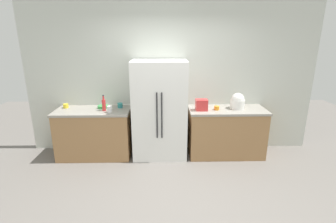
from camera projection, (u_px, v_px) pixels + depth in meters
The scene contains 13 objects.
ground_plane at pixel (175, 198), 3.53m from camera, with size 10.69×10.69×0.00m, color slate.
kitchen_back_panel at pixel (171, 74), 4.73m from camera, with size 5.35×0.10×2.94m, color silver.
counter_left at pixel (95, 133), 4.65m from camera, with size 1.32×0.64×0.88m.
counter_right at pixel (226, 132), 4.70m from camera, with size 1.38×0.64×0.88m.
refrigerator at pixel (160, 110), 4.54m from camera, with size 0.95×0.64×1.75m.
toaster at pixel (202, 105), 4.47m from camera, with size 0.20×0.16×0.20m, color red.
rice_cooker at pixel (238, 102), 4.57m from camera, with size 0.25×0.25×0.28m.
bottle_a at pixel (104, 105), 4.44m from camera, with size 0.06×0.06×0.28m.
cup_a at pixel (110, 109), 4.37m from camera, with size 0.09×0.09×0.11m, color white.
cup_b at pixel (217, 108), 4.51m from camera, with size 0.09×0.09×0.07m, color orange.
cup_c at pixel (120, 105), 4.64m from camera, with size 0.09×0.09×0.09m, color teal.
cup_d at pixel (66, 106), 4.63m from camera, with size 0.09×0.09×0.07m, color yellow.
bowl_a at pixel (103, 107), 4.63m from camera, with size 0.19×0.19×0.05m, color green.
Camera 1 is at (-0.16, -3.02, 2.18)m, focal length 27.27 mm.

